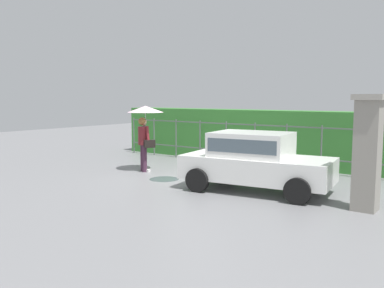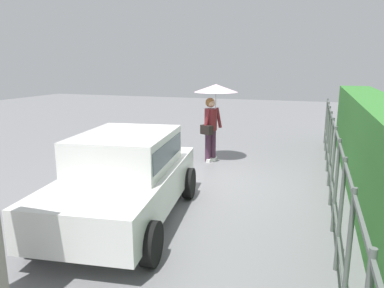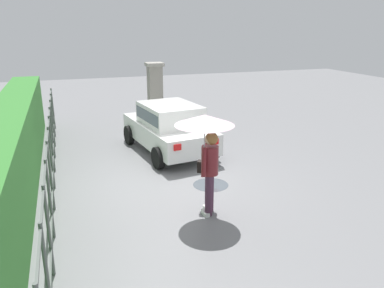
# 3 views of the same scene
# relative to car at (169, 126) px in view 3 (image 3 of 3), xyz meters

# --- Properties ---
(ground_plane) EXTENTS (40.00, 40.00, 0.00)m
(ground_plane) POSITION_rel_car_xyz_m (-2.18, 0.63, -0.80)
(ground_plane) COLOR slate
(car) EXTENTS (3.91, 2.28, 1.48)m
(car) POSITION_rel_car_xyz_m (0.00, 0.00, 0.00)
(car) COLOR white
(car) RESTS_ON ground
(pedestrian) EXTENTS (1.15, 1.15, 2.09)m
(pedestrian) POSITION_rel_car_xyz_m (-4.12, 0.38, 0.82)
(pedestrian) COLOR #47283D
(pedestrian) RESTS_ON ground
(gate_pillar) EXTENTS (0.60, 0.60, 2.42)m
(gate_pillar) POSITION_rel_car_xyz_m (2.74, -0.25, 0.44)
(gate_pillar) COLOR gray
(gate_pillar) RESTS_ON ground
(fence_section) EXTENTS (11.58, 0.05, 1.50)m
(fence_section) POSITION_rel_car_xyz_m (-1.78, 3.31, 0.02)
(fence_section) COLOR #59605B
(fence_section) RESTS_ON ground
(hedge_row) EXTENTS (12.53, 0.90, 1.90)m
(hedge_row) POSITION_rel_car_xyz_m (-1.78, 4.12, 0.15)
(hedge_row) COLOR #387F33
(hedge_row) RESTS_ON ground
(puddle_near) EXTENTS (0.86, 0.86, 0.00)m
(puddle_near) POSITION_rel_car_xyz_m (-2.78, -0.27, -0.80)
(puddle_near) COLOR #4C545B
(puddle_near) RESTS_ON ground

